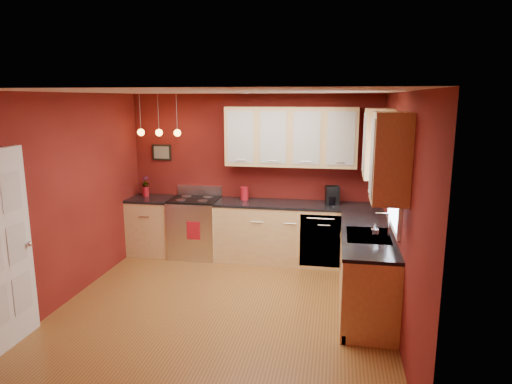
% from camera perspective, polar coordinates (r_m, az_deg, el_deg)
% --- Properties ---
extents(floor, '(4.20, 4.20, 0.00)m').
position_cam_1_polar(floor, '(5.78, -4.06, -14.32)').
color(floor, '#99602C').
rests_on(floor, ground).
extents(ceiling, '(4.00, 4.20, 0.02)m').
position_cam_1_polar(ceiling, '(5.20, -4.48, 12.40)').
color(ceiling, beige).
rests_on(ceiling, wall_back).
extents(wall_back, '(4.00, 0.02, 2.60)m').
position_cam_1_polar(wall_back, '(7.35, -0.22, 2.04)').
color(wall_back, maroon).
rests_on(wall_back, floor).
extents(wall_front, '(4.00, 0.02, 2.60)m').
position_cam_1_polar(wall_front, '(3.44, -13.05, -9.63)').
color(wall_front, maroon).
rests_on(wall_front, floor).
extents(wall_left, '(0.02, 4.20, 2.60)m').
position_cam_1_polar(wall_left, '(6.14, -22.65, -0.80)').
color(wall_left, maroon).
rests_on(wall_left, floor).
extents(wall_right, '(0.02, 4.20, 2.60)m').
position_cam_1_polar(wall_right, '(5.23, 17.52, -2.49)').
color(wall_right, maroon).
rests_on(wall_right, floor).
extents(base_cabinets_back_left, '(0.70, 0.60, 0.90)m').
position_cam_1_polar(base_cabinets_back_left, '(7.73, -12.78, -4.24)').
color(base_cabinets_back_left, '#E6C57B').
rests_on(base_cabinets_back_left, floor).
extents(base_cabinets_back_right, '(2.54, 0.60, 0.90)m').
position_cam_1_polar(base_cabinets_back_right, '(7.17, 5.13, -5.26)').
color(base_cabinets_back_right, '#E6C57B').
rests_on(base_cabinets_back_right, floor).
extents(base_cabinets_right, '(0.60, 2.10, 0.90)m').
position_cam_1_polar(base_cabinets_right, '(5.88, 13.52, -9.40)').
color(base_cabinets_right, '#E6C57B').
rests_on(base_cabinets_right, floor).
extents(counter_back_left, '(0.70, 0.62, 0.04)m').
position_cam_1_polar(counter_back_left, '(7.62, -12.94, -0.84)').
color(counter_back_left, black).
rests_on(counter_back_left, base_cabinets_back_left).
extents(counter_back_right, '(2.54, 0.62, 0.04)m').
position_cam_1_polar(counter_back_right, '(7.04, 5.20, -1.60)').
color(counter_back_right, black).
rests_on(counter_back_right, base_cabinets_back_right).
extents(counter_right, '(0.62, 2.10, 0.04)m').
position_cam_1_polar(counter_right, '(5.73, 13.74, -5.00)').
color(counter_right, black).
rests_on(counter_right, base_cabinets_right).
extents(gas_range, '(0.76, 0.64, 1.11)m').
position_cam_1_polar(gas_range, '(7.47, -7.61, -4.35)').
color(gas_range, silver).
rests_on(gas_range, floor).
extents(dishwasher_front, '(0.60, 0.02, 0.80)m').
position_cam_1_polar(dishwasher_front, '(6.87, 8.01, -6.08)').
color(dishwasher_front, silver).
rests_on(dishwasher_front, base_cabinets_back_right).
extents(sink, '(0.50, 0.70, 0.33)m').
position_cam_1_polar(sink, '(5.59, 13.85, -5.49)').
color(sink, '#959499').
rests_on(sink, counter_right).
extents(window, '(0.06, 1.02, 1.22)m').
position_cam_1_polar(window, '(5.44, 17.11, 2.25)').
color(window, white).
rests_on(window, wall_right).
extents(door_left_wall, '(0.12, 0.82, 2.05)m').
position_cam_1_polar(door_left_wall, '(5.26, -29.15, -6.49)').
color(door_left_wall, white).
rests_on(door_left_wall, floor).
extents(upper_cabinets_back, '(2.00, 0.35, 0.90)m').
position_cam_1_polar(upper_cabinets_back, '(7.02, 4.38, 6.89)').
color(upper_cabinets_back, '#E6C57B').
rests_on(upper_cabinets_back, wall_back).
extents(upper_cabinets_right, '(0.35, 1.95, 0.90)m').
position_cam_1_polar(upper_cabinets_right, '(5.42, 15.67, 5.08)').
color(upper_cabinets_right, '#E6C57B').
rests_on(upper_cabinets_right, wall_right).
extents(wall_picture, '(0.32, 0.03, 0.26)m').
position_cam_1_polar(wall_picture, '(7.71, -11.69, 4.88)').
color(wall_picture, black).
rests_on(wall_picture, wall_back).
extents(pendant_lights, '(0.71, 0.11, 0.66)m').
position_cam_1_polar(pendant_lights, '(7.34, -12.03, 7.34)').
color(pendant_lights, '#959499').
rests_on(pendant_lights, ceiling).
extents(red_canister, '(0.14, 0.14, 0.20)m').
position_cam_1_polar(red_canister, '(7.25, -1.44, -0.17)').
color(red_canister, '#AF121E').
rests_on(red_canister, counter_back_right).
extents(red_vase, '(0.10, 0.10, 0.16)m').
position_cam_1_polar(red_vase, '(7.74, -13.61, 0.08)').
color(red_vase, '#AF121E').
rests_on(red_vase, counter_back_left).
extents(flowers, '(0.13, 0.13, 0.19)m').
position_cam_1_polar(flowers, '(7.71, -13.67, 1.21)').
color(flowers, '#AF121E').
rests_on(flowers, red_vase).
extents(coffee_maker, '(0.23, 0.22, 0.28)m').
position_cam_1_polar(coffee_maker, '(7.02, 9.50, -0.49)').
color(coffee_maker, black).
rests_on(coffee_maker, counter_back_right).
extents(soap_pump, '(0.10, 0.10, 0.17)m').
position_cam_1_polar(soap_pump, '(5.43, 14.58, -4.78)').
color(soap_pump, silver).
rests_on(soap_pump, counter_right).
extents(dish_towel, '(0.21, 0.01, 0.28)m').
position_cam_1_polar(dish_towel, '(7.14, -7.84, -4.80)').
color(dish_towel, '#AF121E').
rests_on(dish_towel, gas_range).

